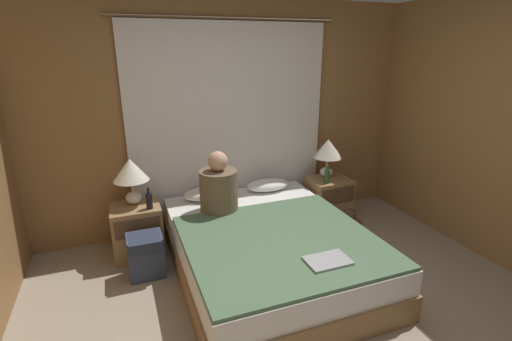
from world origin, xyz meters
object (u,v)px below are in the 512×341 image
Objects in this scene: nightstand_left at (137,230)px; pillow_left at (206,193)px; bed at (268,250)px; nightstand_right at (328,199)px; person_left_in_bed at (219,188)px; laptop_on_bed at (328,261)px; backpack_on_floor at (146,253)px; beer_bottle_on_left_stand at (149,200)px; handbag_on_floor at (347,227)px; lamp_right at (328,151)px; lamp_left at (131,173)px; pillow_right at (268,185)px; beer_bottle_on_right_stand at (327,176)px.

pillow_left reaches higher than nightstand_left.
nightstand_right is at bearing 34.73° from bed.
person_left_in_bed is 1.88× the size of laptop_on_bed.
nightstand_right is 2.20m from backpack_on_floor.
handbag_on_floor is (2.05, -0.32, -0.51)m from beer_bottle_on_left_stand.
laptop_on_bed is (-0.92, -1.54, -0.36)m from lamp_right.
lamp_right reaches higher than laptop_on_bed.
pillow_left reaches higher than handbag_on_floor.
lamp_left reaches higher than pillow_right.
nightstand_left is at bearing 131.00° from laptop_on_bed.
bed is 0.76m from person_left_in_bed.
person_left_in_bed is 1.53× the size of backpack_on_floor.
backpack_on_floor is at bearing -85.39° from lamp_left.
person_left_in_bed reaches higher than bed.
bed is 9.97× the size of beer_bottle_on_right_stand.
lamp_right is 1.46m from person_left_in_bed.
laptop_on_bed is at bearing -50.37° from lamp_left.
beer_bottle_on_left_stand is 2.14m from handbag_on_floor.
nightstand_left reaches higher than laptop_on_bed.
nightstand_left is at bearing -175.81° from pillow_right.
backpack_on_floor is at bearing -107.07° from beer_bottle_on_left_stand.
bed is at bearing -67.65° from pillow_left.
pillow_right is 0.80× the size of person_left_in_bed.
lamp_left is at bearing 129.63° from laptop_on_bed.
lamp_left is 2.19× the size of beer_bottle_on_right_stand.
pillow_left is at bearing 180.00° from pillow_right.
nightstand_left is 1.59× the size of handbag_on_floor.
bed is 4.26× the size of pillow_right.
beer_bottle_on_right_stand is at bearing -119.78° from lamp_right.
person_left_in_bed is 1.53m from handbag_on_floor.
nightstand_left is at bearing 180.00° from nightstand_right.
lamp_right is at bearing 0.00° from lamp_left.
pillow_left is 1.37m from beer_bottle_on_right_stand.
beer_bottle_on_left_stand is (0.13, -0.11, 0.34)m from nightstand_left.
lamp_right is at bearing 37.23° from bed.
lamp_left is at bearing 178.09° from nightstand_right.
nightstand_left is 1.14× the size of lamp_right.
pillow_left is (0.74, 0.11, 0.25)m from nightstand_left.
beer_bottle_on_right_stand is at bearing -9.08° from pillow_left.
bed is 6.34× the size of handbag_on_floor.
lamp_right is 1.40× the size of handbag_on_floor.
nightstand_left is 1.31× the size of backpack_on_floor.
beer_bottle_on_left_stand is (-2.06, -0.18, -0.24)m from lamp_right.
pillow_right is (-0.74, 0.03, -0.34)m from lamp_right.
nightstand_left is at bearing 140.74° from beer_bottle_on_left_stand.
beer_bottle_on_left_stand reaches higher than pillow_left.
lamp_left reaches higher than laptop_on_bed.
nightstand_left and nightstand_right have the same top height.
bed is 0.98m from pillow_right.
lamp_left reaches higher than handbag_on_floor.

